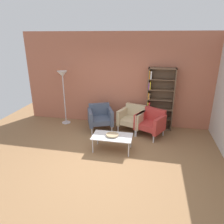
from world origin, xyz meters
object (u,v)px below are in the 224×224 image
(armchair_corner_red, at_px, (100,117))
(coffee_table_low, at_px, (112,137))
(armchair_near_window, at_px, (132,118))
(bookshelf_tall, at_px, (158,99))
(decorative_bowl, at_px, (112,135))
(armchair_by_bookshelf, at_px, (151,122))
(floor_lamp_torchiere, at_px, (63,80))

(armchair_corner_red, bearing_deg, coffee_table_low, -84.71)
(armchair_near_window, bearing_deg, bookshelf_tall, 45.14)
(armchair_corner_red, height_order, armchair_near_window, same)
(bookshelf_tall, distance_m, armchair_corner_red, 1.86)
(decorative_bowl, xyz_separation_m, armchair_near_window, (0.36, 1.30, -0.02))
(armchair_by_bookshelf, bearing_deg, coffee_table_low, -103.52)
(decorative_bowl, xyz_separation_m, armchair_corner_red, (-0.62, 1.18, -0.02))
(bookshelf_tall, distance_m, armchair_by_bookshelf, 0.82)
(coffee_table_low, relative_size, armchair_corner_red, 1.11)
(floor_lamp_torchiere, bearing_deg, armchair_near_window, -3.53)
(bookshelf_tall, bearing_deg, floor_lamp_torchiere, -175.85)
(bookshelf_tall, relative_size, armchair_near_window, 2.15)
(armchair_corner_red, bearing_deg, armchair_near_window, -15.07)
(armchair_near_window, bearing_deg, armchair_by_bookshelf, -4.07)
(coffee_table_low, bearing_deg, armchair_by_bookshelf, 48.67)
(coffee_table_low, bearing_deg, floor_lamp_torchiere, 142.50)
(bookshelf_tall, xyz_separation_m, armchair_by_bookshelf, (-0.17, -0.60, -0.52))
(armchair_corner_red, relative_size, armchair_near_window, 1.02)
(armchair_by_bookshelf, distance_m, floor_lamp_torchiere, 3.02)
(armchair_near_window, bearing_deg, decorative_bowl, -86.16)
(bookshelf_tall, relative_size, floor_lamp_torchiere, 1.09)
(armchair_corner_red, xyz_separation_m, floor_lamp_torchiere, (-1.26, 0.27, 1.03))
(decorative_bowl, relative_size, armchair_near_window, 0.36)
(armchair_corner_red, xyz_separation_m, armchair_near_window, (0.98, 0.13, 0.00))
(armchair_near_window, bearing_deg, floor_lamp_torchiere, -164.08)
(coffee_table_low, xyz_separation_m, armchair_corner_red, (-0.62, 1.18, 0.05))
(bookshelf_tall, height_order, armchair_by_bookshelf, bookshelf_tall)
(coffee_table_low, height_order, armchair_near_window, armchair_near_window)
(coffee_table_low, relative_size, floor_lamp_torchiere, 0.57)
(coffee_table_low, height_order, armchair_by_bookshelf, armchair_by_bookshelf)
(bookshelf_tall, bearing_deg, coffee_table_low, -123.58)
(bookshelf_tall, height_order, armchair_near_window, bookshelf_tall)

